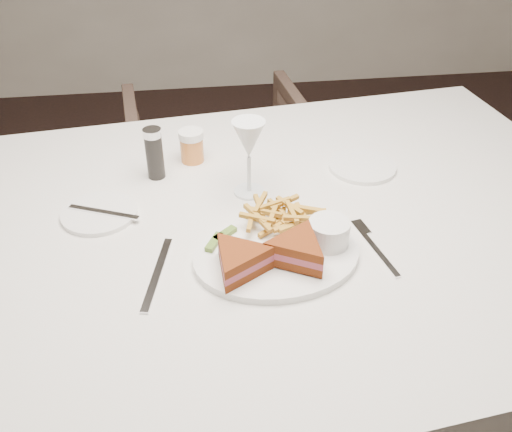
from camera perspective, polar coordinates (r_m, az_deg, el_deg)
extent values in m
plane|color=black|center=(1.75, -0.15, -20.28)|extent=(5.00, 5.00, 0.00)
cube|color=silver|center=(1.44, -0.27, -12.71)|extent=(1.73, 1.25, 0.75)
imported|color=#4D392F|center=(2.17, -3.49, 4.47)|extent=(0.71, 0.67, 0.67)
ellipsoid|color=white|center=(1.09, 2.07, -4.01)|extent=(0.35, 0.28, 0.01)
cube|color=silver|center=(1.07, -9.84, -5.68)|extent=(0.06, 0.20, 0.00)
cylinder|color=white|center=(1.25, -15.40, 0.30)|extent=(0.16, 0.16, 0.01)
cylinder|color=white|center=(1.39, 10.58, 4.88)|extent=(0.16, 0.16, 0.01)
cylinder|color=black|center=(1.33, -10.13, 6.18)|extent=(0.04, 0.04, 0.12)
cylinder|color=#CA7230|center=(1.39, -6.45, 6.96)|extent=(0.06, 0.06, 0.08)
cube|color=#4F7027|center=(1.12, -3.14, -1.83)|extent=(0.05, 0.05, 0.01)
cube|color=#4F7027|center=(1.10, -4.20, -2.63)|extent=(0.04, 0.06, 0.01)
cylinder|color=white|center=(1.10, 7.29, -1.66)|extent=(0.08, 0.08, 0.05)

